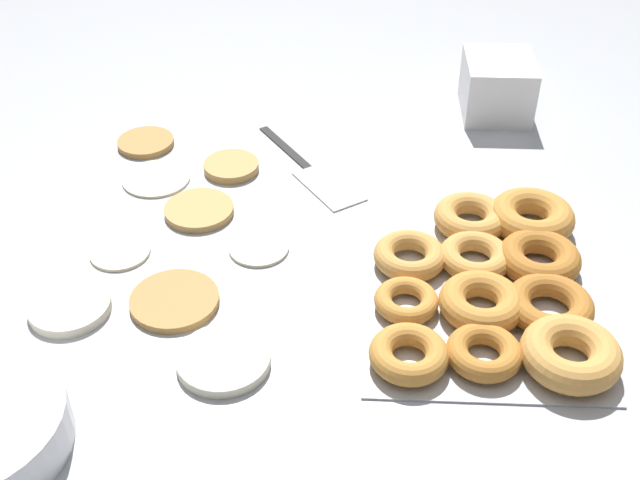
% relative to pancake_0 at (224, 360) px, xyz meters
% --- Properties ---
extents(ground_plane, '(3.00, 3.00, 0.00)m').
position_rel_pancake_0_xyz_m(ground_plane, '(0.23, -0.03, -0.01)').
color(ground_plane, '#B2B5BA').
extents(pancake_0, '(0.11, 0.11, 0.01)m').
position_rel_pancake_0_xyz_m(pancake_0, '(0.00, 0.00, 0.00)').
color(pancake_0, silver).
rests_on(pancake_0, ground_plane).
extents(pancake_1, '(0.10, 0.10, 0.01)m').
position_rel_pancake_0_xyz_m(pancake_1, '(0.38, 0.16, -0.00)').
color(pancake_1, beige).
rests_on(pancake_1, ground_plane).
extents(pancake_2, '(0.11, 0.11, 0.01)m').
position_rel_pancake_0_xyz_m(pancake_2, '(0.10, 0.08, -0.00)').
color(pancake_2, '#B27F42').
rests_on(pancake_2, ground_plane).
extents(pancake_3, '(0.09, 0.09, 0.01)m').
position_rel_pancake_0_xyz_m(pancake_3, '(0.41, 0.05, -0.00)').
color(pancake_3, tan).
rests_on(pancake_3, ground_plane).
extents(pancake_4, '(0.08, 0.08, 0.01)m').
position_rel_pancake_0_xyz_m(pancake_4, '(0.20, 0.17, -0.00)').
color(pancake_4, beige).
rests_on(pancake_4, ground_plane).
extents(pancake_5, '(0.10, 0.10, 0.01)m').
position_rel_pancake_0_xyz_m(pancake_5, '(0.29, 0.08, -0.00)').
color(pancake_5, tan).
rests_on(pancake_5, ground_plane).
extents(pancake_6, '(0.10, 0.10, 0.01)m').
position_rel_pancake_0_xyz_m(pancake_6, '(0.08, 0.20, -0.00)').
color(pancake_6, beige).
rests_on(pancake_6, ground_plane).
extents(pancake_7, '(0.08, 0.08, 0.01)m').
position_rel_pancake_0_xyz_m(pancake_7, '(0.21, -0.02, -0.00)').
color(pancake_7, beige).
rests_on(pancake_7, ground_plane).
extents(pancake_8, '(0.09, 0.09, 0.01)m').
position_rel_pancake_0_xyz_m(pancake_8, '(0.48, 0.20, -0.00)').
color(pancake_8, '#B27F42').
rests_on(pancake_8, ground_plane).
extents(donut_tray, '(0.38, 0.29, 0.04)m').
position_rel_pancake_0_xyz_m(donut_tray, '(0.14, -0.33, 0.01)').
color(donut_tray, silver).
rests_on(donut_tray, ground_plane).
extents(container_stack, '(0.13, 0.11, 0.10)m').
position_rel_pancake_0_xyz_m(container_stack, '(0.62, -0.39, 0.04)').
color(container_stack, white).
rests_on(container_stack, ground_plane).
extents(spatula, '(0.24, 0.18, 0.01)m').
position_rel_pancake_0_xyz_m(spatula, '(0.40, -0.09, -0.00)').
color(spatula, black).
rests_on(spatula, ground_plane).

